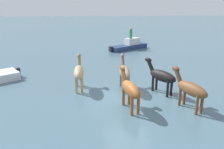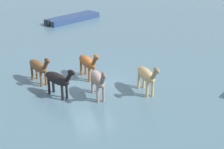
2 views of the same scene
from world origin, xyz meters
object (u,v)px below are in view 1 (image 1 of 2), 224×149
object	(u,v)px
horse_dark_mare	(124,72)
horse_mid_herd	(161,76)
horse_pinto_flank	(79,72)
boat_motor_center	(129,46)
person_helmsman_aft	(131,34)
horse_gray_outer	(130,89)
horse_chestnut_trailing	(190,89)

from	to	relation	value
horse_dark_mare	horse_mid_herd	size ratio (longest dim) A/B	1.12
horse_pinto_flank	boat_motor_center	world-z (taller)	horse_pinto_flank
horse_pinto_flank	boat_motor_center	xyz separation A→B (m)	(-11.97, 4.60, -0.77)
horse_dark_mare	person_helmsman_aft	distance (m)	12.30
horse_mid_herd	person_helmsman_aft	xyz separation A→B (m)	(-12.87, -0.03, 0.69)
horse_gray_outer	person_helmsman_aft	size ratio (longest dim) A/B	2.11
horse_chestnut_trailing	horse_mid_herd	xyz separation A→B (m)	(-2.12, -0.87, -0.01)
horse_dark_mare	horse_pinto_flank	world-z (taller)	horse_dark_mare
horse_pinto_flank	person_helmsman_aft	size ratio (longest dim) A/B	2.14
horse_mid_herd	boat_motor_center	size ratio (longest dim) A/B	0.50
horse_gray_outer	boat_motor_center	distance (m)	15.00
horse_mid_herd	person_helmsman_aft	bearing A→B (deg)	-32.07
horse_dark_mare	horse_gray_outer	distance (m)	2.75
person_helmsman_aft	horse_chestnut_trailing	bearing A→B (deg)	3.42
horse_chestnut_trailing	horse_mid_herd	distance (m)	2.29
horse_chestnut_trailing	horse_mid_herd	size ratio (longest dim) A/B	1.07
horse_dark_mare	horse_pinto_flank	xyz separation A→B (m)	(-0.15, -2.73, -0.00)
horse_chestnut_trailing	horse_pinto_flank	xyz separation A→B (m)	(-3.02, -5.65, 0.03)
horse_dark_mare	horse_gray_outer	size ratio (longest dim) A/B	1.01
horse_gray_outer	horse_pinto_flank	size ratio (longest dim) A/B	0.99
horse_gray_outer	horse_pinto_flank	xyz separation A→B (m)	(-2.89, -2.71, 0.02)
horse_gray_outer	horse_chestnut_trailing	size ratio (longest dim) A/B	1.04
horse_gray_outer	horse_dark_mare	bearing A→B (deg)	-14.22
horse_dark_mare	horse_pinto_flank	size ratio (longest dim) A/B	1.00
horse_dark_mare	horse_chestnut_trailing	bearing A→B (deg)	-135.36
horse_chestnut_trailing	horse_mid_herd	bearing A→B (deg)	-0.63
horse_chestnut_trailing	horse_dark_mare	bearing A→B (deg)	22.55
horse_chestnut_trailing	horse_pinto_flank	size ratio (longest dim) A/B	0.95
horse_mid_herd	person_helmsman_aft	size ratio (longest dim) A/B	1.90
horse_mid_herd	horse_chestnut_trailing	bearing A→B (deg)	170.07
horse_chestnut_trailing	boat_motor_center	bearing A→B (deg)	-18.88
horse_chestnut_trailing	person_helmsman_aft	size ratio (longest dim) A/B	2.02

